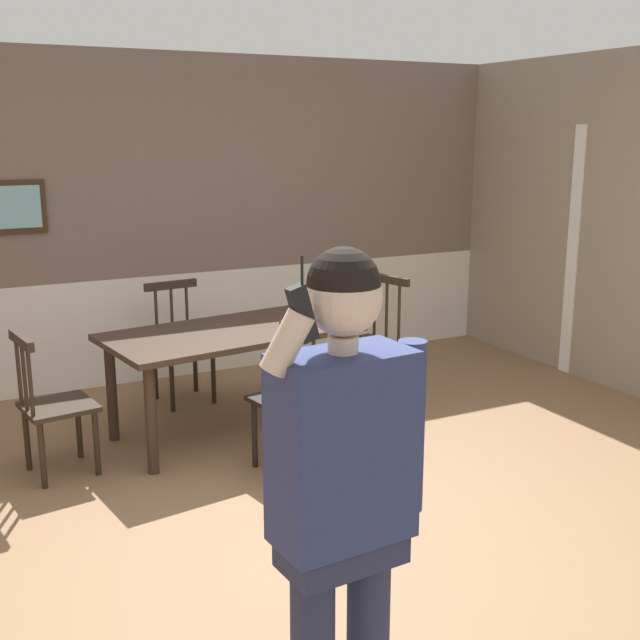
{
  "coord_description": "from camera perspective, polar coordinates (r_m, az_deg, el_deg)",
  "views": [
    {
      "loc": [
        -1.79,
        -3.5,
        2.04
      ],
      "look_at": [
        -0.36,
        -0.68,
        1.28
      ],
      "focal_mm": 44.3,
      "sensor_mm": 36.0,
      "label": 1
    }
  ],
  "objects": [
    {
      "name": "ground_plane",
      "position": [
        4.43,
        0.19,
        -13.97
      ],
      "size": [
        6.97,
        6.97,
        0.0
      ],
      "primitive_type": "plane",
      "color": "#846042"
    },
    {
      "name": "room_back_partition",
      "position": [
        6.68,
        -11.27,
        6.67
      ],
      "size": [
        6.33,
        0.17,
        2.66
      ],
      "color": "#756056",
      "rests_on": "ground_plane"
    },
    {
      "name": "dining_table",
      "position": [
        5.41,
        -6.42,
        -1.62
      ],
      "size": [
        1.78,
        1.09,
        0.73
      ],
      "rotation": [
        0.0,
        0.0,
        0.14
      ],
      "color": "#38281E",
      "rests_on": "ground_plane"
    },
    {
      "name": "chair_near_window",
      "position": [
        6.12,
        3.74,
        -1.52
      ],
      "size": [
        0.54,
        0.54,
        0.96
      ],
      "rotation": [
        0.0,
        0.0,
        1.82
      ],
      "color": "#2D2319",
      "rests_on": "ground_plane"
    },
    {
      "name": "chair_by_doorway",
      "position": [
        4.78,
        -1.61,
        -5.6
      ],
      "size": [
        0.51,
        0.51,
        1.01
      ],
      "rotation": [
        0.0,
        0.0,
        0.17
      ],
      "color": "black",
      "rests_on": "ground_plane"
    },
    {
      "name": "chair_at_table_head",
      "position": [
        5.03,
        -18.77,
        -5.83
      ],
      "size": [
        0.46,
        0.46,
        0.9
      ],
      "rotation": [
        0.0,
        0.0,
        4.86
      ],
      "color": "#2D2319",
      "rests_on": "ground_plane"
    },
    {
      "name": "chair_opposite_corner",
      "position": [
        6.16,
        -10.02,
        -1.64
      ],
      "size": [
        0.46,
        0.46,
        0.92
      ],
      "rotation": [
        0.0,
        0.0,
        3.25
      ],
      "color": "#2D2319",
      "rests_on": "ground_plane"
    },
    {
      "name": "person_figure",
      "position": [
        2.43,
        1.75,
        -11.81
      ],
      "size": [
        0.57,
        0.26,
        1.73
      ],
      "rotation": [
        0.0,
        0.0,
        3.21
      ],
      "color": "#282E49",
      "rests_on": "ground_plane"
    }
  ]
}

